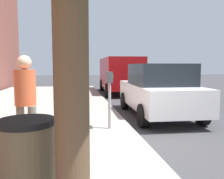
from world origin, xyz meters
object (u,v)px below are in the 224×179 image
Objects in this scene: pedestrian_at_meter at (68,89)px; pedestrian_bystander at (25,95)px; parked_sedan_near at (158,90)px; trash_bin at (28,166)px; parking_meter at (110,88)px; parked_van_far at (120,73)px.

pedestrian_at_meter is 0.99× the size of pedestrian_bystander.
parked_sedan_near is at bearing -3.80° from pedestrian_bystander.
parking_meter is at bearing -22.43° from trash_bin.
pedestrian_at_meter is at bearing -6.02° from trash_bin.
pedestrian_at_meter reaches higher than trash_bin.
pedestrian_at_meter is (-0.03, 1.01, -0.00)m from parking_meter.
trash_bin is at bearing 147.59° from parked_sedan_near.
pedestrian_bystander is 4.82m from parked_sedan_near.
parked_van_far reaches higher than pedestrian_bystander.
pedestrian_at_meter reaches higher than parked_sedan_near.
parked_sedan_near is (1.89, -1.93, -0.27)m from parking_meter.
parking_meter is 0.32× the size of parked_sedan_near.
pedestrian_at_meter is at bearing 91.62° from parking_meter.
parking_meter is 1.40× the size of trash_bin.
parked_van_far is (8.80, -2.94, 0.09)m from pedestrian_at_meter.
trash_bin is (-3.25, 0.34, -0.51)m from pedestrian_at_meter.
parked_sedan_near is 4.41× the size of trash_bin.
parked_sedan_near is at bearing -32.41° from trash_bin.
parked_van_far reaches higher than parking_meter.
parked_sedan_near is at bearing 18.00° from pedestrian_at_meter.
parked_sedan_near is (3.10, -3.68, -0.28)m from pedestrian_bystander.
parked_sedan_near is 6.89m from parked_van_far.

